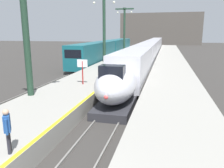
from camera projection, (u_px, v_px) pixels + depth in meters
platform_left at (109, 70)px, 29.99m from camera, size 4.80×110.00×1.05m
platform_right at (171, 72)px, 28.15m from camera, size 4.80×110.00×1.05m
platform_left_safety_stripe at (126, 67)px, 29.36m from camera, size 0.20×107.80×0.01m
rail_main_left at (136, 71)px, 31.95m from camera, size 0.08×110.00×0.12m
rail_main_right at (147, 71)px, 31.61m from camera, size 0.08×110.00×0.12m
rail_secondary_left at (82, 69)px, 33.80m from camera, size 0.08×110.00×0.12m
rail_secondary_right at (92, 69)px, 33.46m from camera, size 0.08×110.00×0.12m
highspeed_train_main at (150, 49)px, 47.76m from camera, size 2.92×74.57×3.60m
regional_train_adjacent at (109, 49)px, 45.59m from camera, size 2.85×36.60×3.80m
station_column_mid at (24, 16)px, 14.83m from camera, size 4.00×0.68×8.89m
station_column_far at (104, 23)px, 33.41m from camera, size 4.00×0.68×9.54m
station_column_distant at (124, 26)px, 49.16m from camera, size 4.00×0.68×9.55m
passenger_near_edge at (7, 128)px, 8.11m from camera, size 0.39×0.49×1.69m
departure_info_board at (82, 67)px, 19.08m from camera, size 0.90×0.10×2.12m
terminus_back_wall at (160, 29)px, 100.86m from camera, size 36.00×2.00×14.00m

